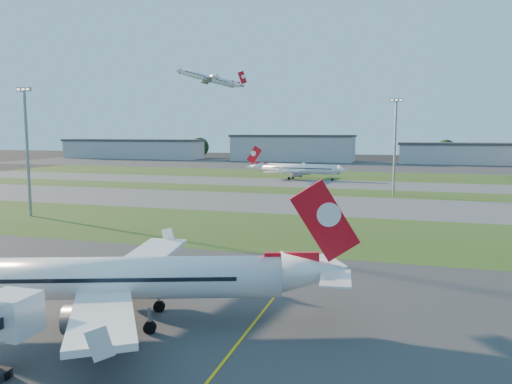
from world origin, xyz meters
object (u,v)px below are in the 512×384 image
at_px(airliner_taxiing, 299,169).
at_px(light_mast_centre, 395,140).
at_px(airliner_parked, 119,279).
at_px(light_mast_west, 27,143).

distance_m(airliner_taxiing, light_mast_centre, 50.74).
xyz_separation_m(airliner_parked, airliner_taxiing, (-11.94, 137.33, -0.29)).
height_order(airliner_taxiing, light_mast_west, light_mast_west).
bearing_deg(airliner_parked, light_mast_centre, 59.20).
xyz_separation_m(airliner_taxiing, light_mast_west, (-36.41, -92.38, 11.07)).
relative_size(airliner_parked, light_mast_west, 1.38).
relative_size(airliner_taxiing, light_mast_centre, 1.33).
relative_size(airliner_parked, airliner_taxiing, 1.04).
height_order(airliner_parked, light_mast_west, light_mast_west).
relative_size(airliner_parked, light_mast_centre, 1.38).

